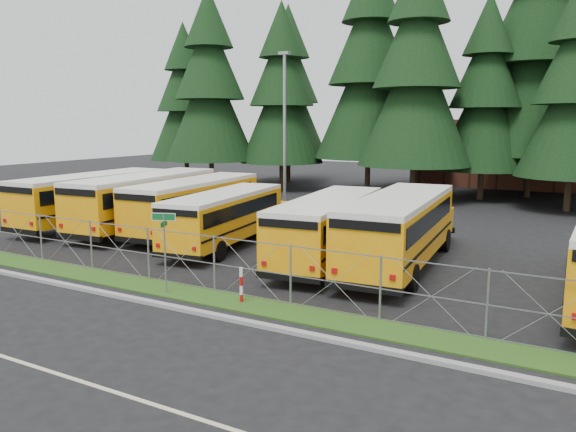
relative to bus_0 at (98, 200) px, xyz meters
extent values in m
plane|color=black|center=(14.32, -6.05, -1.47)|extent=(120.00, 120.00, 0.00)
cube|color=gray|center=(14.32, -9.15, -1.41)|extent=(50.00, 0.25, 0.12)
cube|color=#1A4112|center=(14.32, -7.75, -1.44)|extent=(50.00, 1.40, 0.06)
cube|color=beige|center=(14.32, -14.05, -1.46)|extent=(50.00, 0.12, 0.01)
cube|color=brown|center=(20.32, 33.95, 1.53)|extent=(22.00, 10.00, 6.00)
cylinder|color=#909498|center=(12.02, -8.05, -0.07)|extent=(0.06, 0.06, 2.80)
cube|color=#0D5F26|center=(12.02, -8.05, 1.21)|extent=(0.76, 0.30, 0.22)
cube|color=white|center=(12.02, -8.05, 1.21)|extent=(0.80, 0.30, 0.26)
cube|color=#0D5F26|center=(12.02, -8.05, 0.97)|extent=(0.21, 0.53, 0.18)
cylinder|color=#B20C0C|center=(14.83, -7.65, -0.87)|extent=(0.11, 0.11, 1.20)
cylinder|color=#909498|center=(6.81, 9.44, 3.53)|extent=(0.20, 0.20, 10.00)
cube|color=#909498|center=(6.81, 9.44, 8.58)|extent=(0.70, 0.35, 0.18)
camera|label=1|loc=(24.64, -22.19, 4.37)|focal=35.00mm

